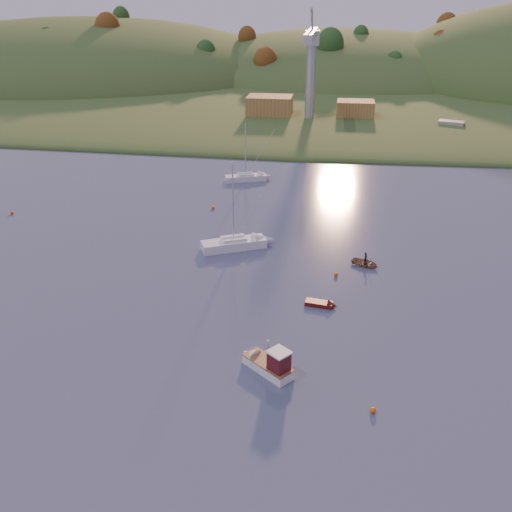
# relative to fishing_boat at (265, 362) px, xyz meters

# --- Properties ---
(far_shore) EXTENTS (620.00, 220.00, 1.50)m
(far_shore) POSITION_rel_fishing_boat_xyz_m (-3.90, 208.05, -0.81)
(far_shore) COLOR #2D4E1F
(far_shore) RESTS_ON ground
(shore_slope) EXTENTS (640.00, 150.00, 7.00)m
(shore_slope) POSITION_rel_fishing_boat_xyz_m (-3.90, 143.05, -0.81)
(shore_slope) COLOR #2D4E1F
(shore_slope) RESTS_ON ground
(hill_left) EXTENTS (170.00, 140.00, 44.00)m
(hill_left) POSITION_rel_fishing_boat_xyz_m (-93.90, 178.05, -0.81)
(hill_left) COLOR #2D4E1F
(hill_left) RESTS_ON ground
(hill_center) EXTENTS (140.00, 120.00, 36.00)m
(hill_center) POSITION_rel_fishing_boat_xyz_m (6.10, 188.05, -0.81)
(hill_center) COLOR #2D4E1F
(hill_center) RESTS_ON ground
(hillside_trees) EXTENTS (280.00, 50.00, 32.00)m
(hillside_trees) POSITION_rel_fishing_boat_xyz_m (-3.90, 163.05, -0.81)
(hillside_trees) COLOR #1E4518
(hillside_trees) RESTS_ON ground
(wharf) EXTENTS (42.00, 16.00, 2.40)m
(wharf) POSITION_rel_fishing_boat_xyz_m (1.10, 100.05, 0.39)
(wharf) COLOR slate
(wharf) RESTS_ON ground
(shed_west) EXTENTS (11.00, 8.00, 4.80)m
(shed_west) POSITION_rel_fishing_boat_xyz_m (-11.90, 101.05, 3.99)
(shed_west) COLOR olive
(shed_west) RESTS_ON wharf
(shed_east) EXTENTS (9.00, 7.00, 4.00)m
(shed_east) POSITION_rel_fishing_boat_xyz_m (9.10, 102.05, 3.59)
(shed_east) COLOR olive
(shed_east) RESTS_ON wharf
(dock_crane) EXTENTS (3.20, 28.00, 20.30)m
(dock_crane) POSITION_rel_fishing_boat_xyz_m (-1.90, 96.44, 16.36)
(dock_crane) COLOR #B7B7BC
(dock_crane) RESTS_ON wharf
(fishing_boat) EXTENTS (5.59, 5.06, 3.68)m
(fishing_boat) POSITION_rel_fishing_boat_xyz_m (0.00, 0.00, 0.00)
(fishing_boat) COLOR white
(fishing_boat) RESTS_ON ground
(sailboat_near) EXTENTS (8.66, 5.87, 11.64)m
(sailboat_near) POSITION_rel_fishing_boat_xyz_m (-7.43, 25.54, -0.06)
(sailboat_near) COLOR white
(sailboat_near) RESTS_ON ground
(sailboat_far) EXTENTS (7.49, 4.49, 9.98)m
(sailboat_far) POSITION_rel_fishing_boat_xyz_m (-10.54, 54.81, -0.14)
(sailboat_far) COLOR white
(sailboat_far) RESTS_ON ground
(canoe) EXTENTS (4.27, 3.86, 0.72)m
(canoe) POSITION_rel_fishing_boat_xyz_m (9.48, 22.71, -0.45)
(canoe) COLOR #8C6C4D
(canoe) RESTS_ON ground
(paddler) EXTENTS (0.58, 0.66, 1.51)m
(paddler) POSITION_rel_fishing_boat_xyz_m (9.48, 22.71, -0.06)
(paddler) COLOR black
(paddler) RESTS_ON ground
(red_tender) EXTENTS (3.55, 1.68, 1.16)m
(red_tender) POSITION_rel_fishing_boat_xyz_m (4.93, 11.96, -0.57)
(red_tender) COLOR #50120B
(red_tender) RESTS_ON ground
(work_vessel) EXTENTS (13.94, 8.53, 3.38)m
(work_vessel) POSITION_rel_fishing_boat_xyz_m (31.10, 96.05, 0.39)
(work_vessel) COLOR slate
(work_vessel) RESTS_ON ground
(buoy_1) EXTENTS (0.50, 0.50, 0.50)m
(buoy_1) POSITION_rel_fishing_boat_xyz_m (5.97, 19.34, -0.56)
(buoy_1) COLOR orange
(buoy_1) RESTS_ON ground
(buoy_2) EXTENTS (0.50, 0.50, 0.50)m
(buoy_2) POSITION_rel_fishing_boat_xyz_m (-42.88, 33.14, -0.56)
(buoy_2) COLOR orange
(buoy_2) RESTS_ON ground
(buoy_3) EXTENTS (0.50, 0.50, 0.50)m
(buoy_3) POSITION_rel_fishing_boat_xyz_m (-13.25, 39.76, -0.56)
(buoy_3) COLOR orange
(buoy_3) RESTS_ON ground
(buoy_4) EXTENTS (0.50, 0.50, 0.50)m
(buoy_4) POSITION_rel_fishing_boat_xyz_m (9.30, -4.51, -0.56)
(buoy_4) COLOR orange
(buoy_4) RESTS_ON ground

